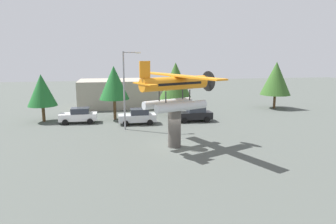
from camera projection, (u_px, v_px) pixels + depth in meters
The scene contains 12 objects.
ground_plane at pixel (174, 147), 25.94m from camera, with size 140.00×140.00×0.00m, color #4C514C.
display_pedestal at pixel (174, 128), 25.63m from camera, with size 1.10×1.10×3.30m, color #4C4742.
floatplane_monument at pixel (176, 89), 25.08m from camera, with size 7.18×10.00×4.00m.
car_near_white at pixel (79, 115), 34.84m from camera, with size 4.20×2.02×1.76m.
car_mid_silver at pixel (138, 116), 34.28m from camera, with size 4.20×2.02×1.76m.
car_far_black at pixel (194, 114), 35.69m from camera, with size 4.20×2.02×1.76m.
streetlight_primary at pixel (126, 85), 31.09m from camera, with size 1.84×0.28×8.12m.
storefront_building at pixel (127, 93), 46.29m from camera, with size 14.10×7.20×4.03m, color #9E9384.
tree_west at pixel (42, 90), 35.05m from camera, with size 3.34×3.34×5.59m.
tree_east at pixel (114, 83), 36.23m from camera, with size 3.60×3.60×6.48m.
tree_center_back at pixel (176, 81), 39.02m from camera, with size 4.28×4.28×6.82m.
tree_far_east at pixel (276, 78), 43.78m from camera, with size 4.30×4.30×6.80m.
Camera 1 is at (-5.11, -24.41, 7.76)m, focal length 32.30 mm.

